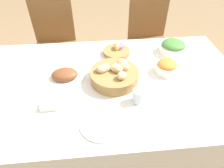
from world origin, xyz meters
The scene contains 15 objects.
ground_plane centered at (0.00, 0.00, 0.00)m, with size 12.00×12.00×0.00m, color #937551.
dining_table centered at (0.00, 0.00, 0.36)m, with size 1.82×1.05×0.72m.
chair_far_right centered at (0.51, 0.88, 0.51)m, with size 0.45×0.45×0.93m.
chair_far_left centered at (-0.49, 0.88, 0.51)m, with size 0.42×0.42×0.93m.
bread_basket centered at (0.04, 0.01, 0.77)m, with size 0.31×0.31×0.13m.
egg_basket centered at (0.09, 0.32, 0.75)m, with size 0.21×0.21×0.08m.
ham_platter centered at (-0.29, 0.06, 0.75)m, with size 0.27×0.19×0.07m.
carrot_bowl centered at (0.40, 0.05, 0.77)m, with size 0.15×0.15×0.09m.
green_salad_bowl centered at (0.53, 0.30, 0.77)m, with size 0.21×0.21×0.10m.
dinner_plate centered at (-0.06, -0.35, 0.73)m, with size 0.24×0.24×0.01m.
fork centered at (-0.21, -0.35, 0.72)m, with size 0.02×0.19×0.00m.
knife centered at (0.08, -0.35, 0.72)m, with size 0.02×0.19×0.00m.
spoon centered at (0.11, -0.35, 0.72)m, with size 0.02×0.19×0.00m.
drinking_cup centered at (0.16, -0.20, 0.76)m, with size 0.07×0.07×0.09m.
butter_dish centered at (-0.35, -0.20, 0.74)m, with size 0.11×0.07×0.03m.
Camera 1 is at (-0.07, -1.00, 1.58)m, focal length 32.00 mm.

